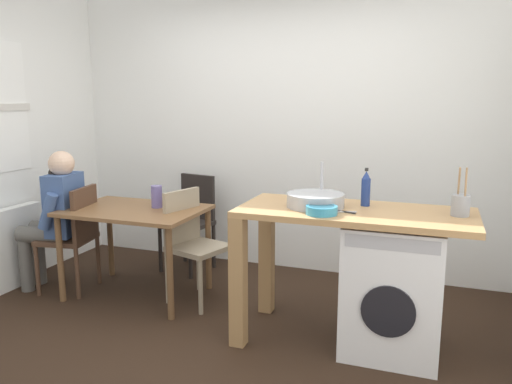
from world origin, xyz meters
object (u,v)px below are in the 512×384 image
Objects in this scene: chair_opposite at (192,239)px; seated_person at (56,213)px; utensil_crock at (461,205)px; vase at (157,197)px; dining_table at (135,220)px; washing_machine at (393,287)px; chair_person_seat at (75,233)px; chair_spare_by_wall at (192,217)px; mixing_bowl at (322,210)px; bottle_tall_green at (366,189)px.

chair_opposite is 1.21m from seated_person.
utensil_crock is 1.64× the size of vase.
washing_machine reaches higher than dining_table.
utensil_crock reaches higher than seated_person.
chair_person_seat is 2.63m from washing_machine.
dining_table is 6.02× the size of vase.
utensil_crock is at bearing -4.23° from dining_table.
chair_person_seat and chair_spare_by_wall have the same top height.
mixing_bowl is 1.59m from vase.
chair_spare_by_wall is 4.93× the size of vase.
chair_person_seat reaches higher than washing_machine.
utensil_crock is 2.32m from vase.
seated_person reaches higher than vase.
dining_table is at bearing -64.59° from chair_opposite.
mixing_bowl is (1.64, -0.43, 0.31)m from dining_table.
vase is at bearing 173.03° from utensil_crock.
utensil_crock reaches higher than dining_table.
vase is at bearing 33.69° from dining_table.
bottle_tall_green is at bearing -2.65° from dining_table.
utensil_crock is (2.45, -0.18, 0.35)m from dining_table.
vase is at bearing 104.32° from chair_spare_by_wall.
mixing_bowl reaches higher than chair_opposite.
mixing_bowl is (-0.22, -0.34, -0.09)m from bottle_tall_green.
chair_spare_by_wall is 4.58× the size of mixing_bowl.
bottle_tall_green reaches higher than chair_opposite.
mixing_bowl reaches higher than washing_machine.
seated_person is 4.01× the size of utensil_crock.
washing_machine is at bearing 164.23° from chair_spare_by_wall.
dining_table is 0.72m from seated_person.
bottle_tall_green is 0.60m from utensil_crock.
bottle_tall_green is 1.74m from vase.
vase is (0.04, -0.67, 0.32)m from chair_spare_by_wall.
seated_person reaches higher than chair_opposite.
chair_spare_by_wall is 2.00m from mixing_bowl.
mixing_bowl is 0.66× the size of utensil_crock.
seated_person is at bearing -165.89° from vase.
utensil_crock reaches higher than vase.
chair_spare_by_wall is at bearing -47.54° from chair_person_seat.
chair_opposite is at bearing -91.03° from seated_person.
chair_opposite is at bearing 169.23° from washing_machine.
bottle_tall_green reaches higher than chair_spare_by_wall.
utensil_crock is at bearing -101.79° from chair_person_seat.
seated_person is at bearing 172.34° from mixing_bowl.
chair_spare_by_wall is 1.22m from seated_person.
mixing_bowl reaches higher than dining_table.
chair_opposite is at bearing 156.68° from mixing_bowl.
chair_spare_by_wall is at bearing -52.70° from seated_person.
seated_person is 3.17m from utensil_crock.
dining_table is 0.26m from vase.
seated_person is at bearing -179.36° from bottle_tall_green.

